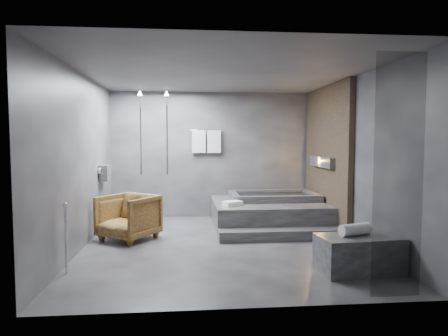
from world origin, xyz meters
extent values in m
plane|color=#2B2A2D|center=(0.00, 0.00, 0.00)|extent=(5.00, 5.00, 0.00)
cube|color=#47474A|center=(0.00, 0.00, 2.80)|extent=(4.50, 5.00, 0.04)
cube|color=#343439|center=(0.00, 2.50, 1.40)|extent=(4.50, 0.04, 2.80)
cube|color=#343439|center=(0.00, -2.50, 1.40)|extent=(4.50, 0.04, 2.80)
cube|color=#343439|center=(-2.25, 0.00, 1.40)|extent=(0.04, 5.00, 2.80)
cube|color=#343439|center=(2.25, 0.00, 1.40)|extent=(0.04, 5.00, 2.80)
cube|color=#856B4E|center=(2.19, 1.25, 1.40)|extent=(0.10, 2.40, 2.78)
cube|color=#FF9938|center=(2.11, 1.25, 1.30)|extent=(0.14, 1.20, 0.20)
cube|color=slate|center=(-2.16, 1.40, 1.10)|extent=(0.16, 0.42, 0.30)
imported|color=beige|center=(-2.15, 1.30, 1.05)|extent=(0.08, 0.08, 0.21)
imported|color=beige|center=(-2.15, 1.50, 1.03)|extent=(0.07, 0.07, 0.15)
cylinder|color=silver|center=(-1.00, 2.05, 1.90)|extent=(0.04, 0.04, 1.80)
cylinder|color=silver|center=(-1.55, 2.05, 1.90)|extent=(0.04, 0.04, 1.80)
cylinder|color=silver|center=(-0.15, 2.44, 1.95)|extent=(0.75, 0.02, 0.02)
cube|color=white|center=(-0.32, 2.42, 1.70)|extent=(0.30, 0.06, 0.50)
cube|color=white|center=(0.02, 2.42, 1.70)|extent=(0.30, 0.06, 0.50)
cylinder|color=silver|center=(-2.15, -1.20, 0.45)|extent=(0.04, 0.04, 0.90)
cube|color=black|center=(1.65, -2.45, 1.35)|extent=(0.55, 0.01, 2.60)
cube|color=#2F2F32|center=(1.05, 1.45, 0.25)|extent=(2.20, 2.00, 0.50)
cube|color=#2F2F32|center=(1.05, 0.27, 0.09)|extent=(2.20, 0.36, 0.18)
cube|color=#2E2E30|center=(1.67, -1.49, 0.24)|extent=(1.10, 0.67, 0.47)
imported|color=#452C11|center=(-1.61, 0.54, 0.39)|extent=(1.18, 1.19, 0.79)
cylinder|color=white|center=(1.63, -1.45, 0.55)|extent=(0.46, 0.27, 0.16)
cube|color=white|center=(0.27, 0.93, 0.54)|extent=(0.40, 0.35, 0.09)
camera|label=1|loc=(-0.57, -6.46, 1.73)|focal=32.00mm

